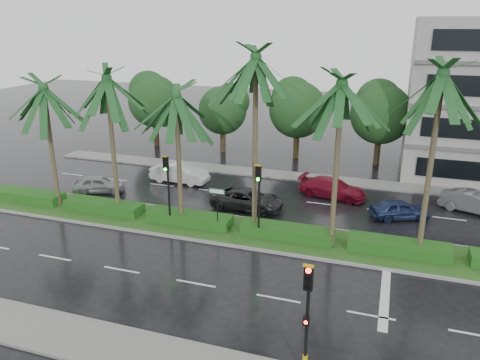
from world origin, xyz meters
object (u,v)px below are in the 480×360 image
(car_red, at_px, (332,188))
(car_grey, at_px, (474,202))
(street_sign, at_px, (217,199))
(car_silver, at_px, (99,184))
(car_white, at_px, (180,173))
(car_darkgrey, at_px, (247,199))
(car_blue, at_px, (400,209))
(signal_median_left, at_px, (167,180))
(signal_near, at_px, (307,315))

(car_red, distance_m, car_grey, 9.00)
(street_sign, xyz_separation_m, car_silver, (-10.52, 3.67, -1.50))
(car_white, bearing_deg, car_darkgrey, -116.50)
(car_silver, height_order, car_white, car_white)
(car_white, bearing_deg, car_blue, -95.55)
(signal_median_left, xyz_separation_m, street_sign, (3.00, 0.18, -0.87))
(signal_median_left, bearing_deg, car_red, 44.00)
(car_white, bearing_deg, car_red, -86.22)
(car_darkgrey, xyz_separation_m, car_blue, (9.50, 1.47, -0.04))
(street_sign, height_order, car_blue, street_sign)
(signal_median_left, distance_m, street_sign, 3.13)
(street_sign, bearing_deg, car_darkgrey, 83.06)
(car_darkgrey, relative_size, car_red, 1.03)
(car_red, bearing_deg, car_white, 102.20)
(car_darkgrey, bearing_deg, signal_median_left, 142.52)
(signal_near, distance_m, street_sign, 12.11)
(car_silver, distance_m, car_darkgrey, 11.03)
(street_sign, height_order, car_grey, street_sign)
(car_darkgrey, distance_m, car_grey, 14.57)
(car_blue, relative_size, car_grey, 0.89)
(signal_near, height_order, car_blue, signal_near)
(signal_near, bearing_deg, car_red, 94.79)
(signal_near, relative_size, car_silver, 1.20)
(signal_near, distance_m, car_blue, 15.85)
(signal_median_left, height_order, car_silver, signal_median_left)
(car_grey, bearing_deg, car_darkgrey, 124.50)
(car_white, xyz_separation_m, car_red, (11.52, 0.43, -0.06))
(signal_near, relative_size, car_red, 0.94)
(signal_median_left, xyz_separation_m, car_white, (-3.02, 7.78, -2.26))
(signal_median_left, height_order, street_sign, signal_median_left)
(signal_near, xyz_separation_m, car_grey, (7.50, 18.02, -1.83))
(car_blue, bearing_deg, signal_median_left, 91.38)
(car_red, relative_size, car_grey, 1.13)
(signal_near, relative_size, signal_median_left, 1.00)
(signal_near, bearing_deg, car_white, 126.70)
(car_blue, bearing_deg, car_red, 38.92)
(street_sign, distance_m, car_white, 9.79)
(car_red, bearing_deg, car_silver, 115.27)
(street_sign, relative_size, car_darkgrey, 0.55)
(car_white, height_order, car_blue, car_white)
(car_blue, bearing_deg, car_grey, -82.77)
(car_darkgrey, bearing_deg, signal_near, -153.34)
(car_white, relative_size, car_blue, 1.23)
(street_sign, xyz_separation_m, car_grey, (14.50, 8.15, -1.45))
(signal_near, distance_m, car_white, 21.86)
(signal_near, xyz_separation_m, signal_median_left, (-10.00, 9.69, 0.49))
(car_grey, bearing_deg, street_sign, 137.74)
(signal_near, relative_size, car_blue, 1.20)
(signal_median_left, distance_m, car_white, 8.64)
(signal_near, height_order, street_sign, signal_near)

